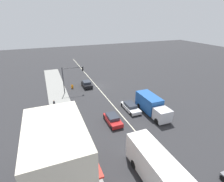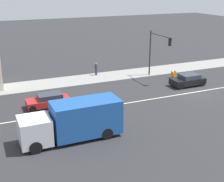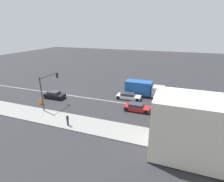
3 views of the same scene
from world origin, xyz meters
TOP-DOWN VIEW (x-y plane):
  - ground_plane at (0.00, 18.00)m, footprint 160.00×160.00m
  - sidewalk_right at (9.00, 18.50)m, footprint 4.00×73.00m
  - lane_marking_center at (0.00, 0.00)m, footprint 0.16×60.00m
  - building_corner_store at (10.80, 23.31)m, footprint 5.87×8.64m
  - traffic_signal_main at (6.12, 1.43)m, footprint 4.59×0.34m
  - pedestrian at (10.12, 7.66)m, footprint 0.34×0.34m
  - warning_aframe_sign at (5.52, -0.84)m, footprint 0.45×0.53m
  - delivery_truck at (-5.00, 15.11)m, footprint 2.44×7.50m
  - suv_black at (2.20, -0.54)m, footprint 1.89×3.86m
  - van_white at (-2.20, 12.94)m, footprint 1.82×4.52m
  - hatchback_red at (2.20, 15.50)m, footprint 1.81×4.02m

SIDE VIEW (x-z plane):
  - ground_plane at x=0.00m, z-range 0.00..0.00m
  - lane_marking_center at x=0.00m, z-range 0.00..0.01m
  - sidewalk_right at x=9.00m, z-range 0.00..0.12m
  - warning_aframe_sign at x=5.52m, z-range 0.01..0.84m
  - van_white at x=-2.20m, z-range -0.01..1.18m
  - hatchback_red at x=2.20m, z-range -0.02..1.25m
  - suv_black at x=2.20m, z-range -0.02..1.33m
  - pedestrian at x=10.12m, z-range 0.16..1.76m
  - delivery_truck at x=-5.00m, z-range 0.03..2.90m
  - building_corner_store at x=10.80m, z-range 0.12..6.52m
  - traffic_signal_main at x=6.12m, z-range 1.10..6.70m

